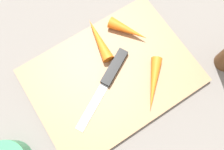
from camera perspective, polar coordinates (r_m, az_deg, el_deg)
The scene contains 6 objects.
ground_plane at distance 0.52m, azimuth -0.00°, elevation -0.38°, with size 1.40×1.40×0.00m, color slate.
cutting_board at distance 0.51m, azimuth -0.00°, elevation -0.19°, with size 0.36×0.26×0.01m, color #99704C.
knife at distance 0.50m, azimuth -0.11°, elevation 0.68°, with size 0.19×0.11×0.01m.
carrot_longest at distance 0.50m, azimuth 10.39°, elevation -1.99°, with size 0.02×0.02×0.11m, color orange.
carrot_medium at distance 0.53m, azimuth -3.33°, elevation 8.88°, with size 0.03×0.03×0.11m, color orange.
carrot_shortest at distance 0.54m, azimuth 4.04°, elevation 11.13°, with size 0.03×0.03×0.09m, color orange.
Camera 1 is at (-0.08, -0.12, 0.50)m, focal length 36.57 mm.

